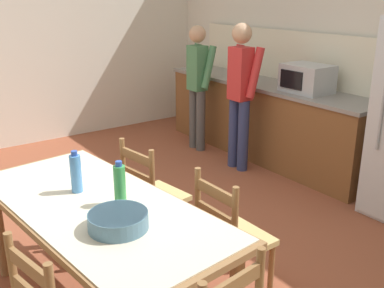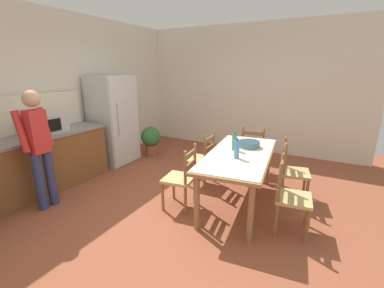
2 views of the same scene
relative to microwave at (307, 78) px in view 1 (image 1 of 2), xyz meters
name	(u,v)px [view 1 (image 1 of 2)]	position (x,y,z in m)	size (l,w,h in m)	color
ground_plane	(153,244)	(0.39, -2.21, -1.07)	(8.32, 8.32, 0.00)	brown
wall_back	(368,43)	(0.39, 0.45, 0.38)	(6.52, 0.12, 2.90)	silver
wall_left	(18,34)	(-2.87, -2.21, 0.38)	(0.12, 5.20, 2.90)	silver
kitchen_counter	(264,119)	(-0.64, 0.02, -0.61)	(3.06, 0.66, 0.92)	brown
counter_splashback	(286,56)	(-0.63, 0.33, 0.15)	(3.02, 0.03, 0.60)	#EFE8CB
microwave	(307,78)	(0.00, 0.00, 0.00)	(0.50, 0.39, 0.30)	#B2B7BC
dining_table	(98,217)	(0.92, -2.88, -0.38)	(1.96, 1.05, 0.77)	olive
bottle_near_centre	(76,173)	(0.69, -2.90, -0.17)	(0.07, 0.07, 0.27)	#4C8ED6
bottle_off_centre	(120,184)	(1.00, -2.76, -0.17)	(0.07, 0.07, 0.27)	green
serving_bowl	(118,220)	(1.25, -2.91, -0.25)	(0.32, 0.32, 0.09)	slate
chair_side_far_left	(152,197)	(0.42, -2.22, -0.63)	(0.47, 0.45, 0.91)	olive
chair_side_far_right	(230,239)	(1.26, -2.12, -0.63)	(0.43, 0.41, 0.91)	olive
person_at_sink	(198,82)	(-1.31, -0.50, -0.19)	(0.40, 0.27, 1.58)	#4C4C4C
person_at_counter	(241,90)	(-0.48, -0.52, -0.14)	(0.41, 0.29, 1.65)	navy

